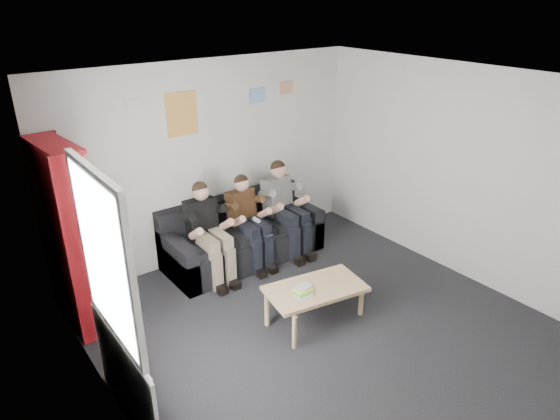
% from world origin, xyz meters
% --- Properties ---
extents(room_shell, '(5.00, 5.00, 5.00)m').
position_xyz_m(room_shell, '(0.00, 0.00, 1.35)').
color(room_shell, black).
rests_on(room_shell, ground).
extents(sofa, '(2.20, 0.90, 0.85)m').
position_xyz_m(sofa, '(0.17, 2.08, 0.31)').
color(sofa, black).
rests_on(sofa, ground).
extents(bookshelf, '(0.31, 0.94, 2.10)m').
position_xyz_m(bookshelf, '(-2.07, 1.98, 1.05)').
color(bookshelf, maroon).
rests_on(bookshelf, ground).
extents(coffee_table, '(1.09, 0.60, 0.44)m').
position_xyz_m(coffee_table, '(0.03, 0.36, 0.39)').
color(coffee_table, tan).
rests_on(coffee_table, ground).
extents(game_cases, '(0.24, 0.22, 0.06)m').
position_xyz_m(game_cases, '(-0.16, 0.35, 0.47)').
color(game_cases, silver).
rests_on(game_cases, coffee_table).
extents(person_left, '(0.38, 0.82, 1.29)m').
position_xyz_m(person_left, '(-0.44, 1.89, 0.65)').
color(person_left, black).
rests_on(person_left, sofa).
extents(person_middle, '(0.36, 0.78, 1.25)m').
position_xyz_m(person_middle, '(0.17, 1.89, 0.63)').
color(person_middle, '#4B3319').
rests_on(person_middle, sofa).
extents(person_right, '(0.40, 0.86, 1.32)m').
position_xyz_m(person_right, '(0.78, 1.88, 0.66)').
color(person_right, silver).
rests_on(person_right, sofa).
extents(radiator, '(0.10, 0.64, 0.60)m').
position_xyz_m(radiator, '(-2.15, 0.20, 0.35)').
color(radiator, silver).
rests_on(radiator, ground).
extents(window, '(0.05, 1.30, 2.36)m').
position_xyz_m(window, '(-2.22, 0.20, 1.03)').
color(window, white).
rests_on(window, room_shell).
extents(poster_large, '(0.42, 0.01, 0.55)m').
position_xyz_m(poster_large, '(-0.40, 2.49, 2.05)').
color(poster_large, gold).
rests_on(poster_large, room_shell).
extents(poster_blue, '(0.25, 0.01, 0.20)m').
position_xyz_m(poster_blue, '(0.75, 2.49, 2.15)').
color(poster_blue, '#458BEC').
rests_on(poster_blue, room_shell).
extents(poster_pink, '(0.22, 0.01, 0.18)m').
position_xyz_m(poster_pink, '(1.25, 2.49, 2.20)').
color(poster_pink, '#CB3F88').
rests_on(poster_pink, room_shell).
extents(poster_sign, '(0.20, 0.01, 0.14)m').
position_xyz_m(poster_sign, '(-1.00, 2.49, 2.25)').
color(poster_sign, silver).
rests_on(poster_sign, room_shell).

